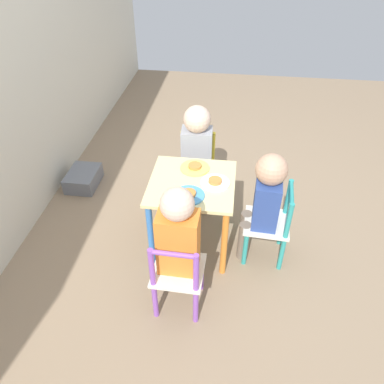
{
  "coord_description": "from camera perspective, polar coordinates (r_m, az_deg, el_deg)",
  "views": [
    {
      "loc": [
        -1.68,
        -0.22,
        1.76
      ],
      "look_at": [
        0.0,
        0.0,
        0.42
      ],
      "focal_mm": 35.0,
      "sensor_mm": 36.0,
      "label": 1
    }
  ],
  "objects": [
    {
      "name": "ground_plane",
      "position": [
        2.45,
        0.0,
        -7.78
      ],
      "size": [
        6.0,
        6.0,
        0.0
      ],
      "primitive_type": "plane",
      "color": "#8C755B"
    },
    {
      "name": "kids_table",
      "position": [
        2.18,
        0.0,
        -0.43
      ],
      "size": [
        0.48,
        0.48,
        0.5
      ],
      "color": "beige",
      "rests_on": "ground_plane"
    },
    {
      "name": "chair_yellow",
      "position": [
        2.64,
        0.75,
        3.32
      ],
      "size": [
        0.27,
        0.27,
        0.51
      ],
      "rotation": [
        0.0,
        0.0,
        -1.52
      ],
      "color": "silver",
      "rests_on": "ground_plane"
    },
    {
      "name": "chair_purple",
      "position": [
        1.95,
        -2.2,
        -12.59
      ],
      "size": [
        0.27,
        0.27,
        0.51
      ],
      "rotation": [
        0.0,
        0.0,
        1.54
      ],
      "color": "silver",
      "rests_on": "ground_plane"
    },
    {
      "name": "chair_teal",
      "position": [
        2.26,
        11.87,
        -4.88
      ],
      "size": [
        0.27,
        0.27,
        0.51
      ],
      "rotation": [
        0.0,
        0.0,
        -3.2
      ],
      "color": "silver",
      "rests_on": "ground_plane"
    },
    {
      "name": "child_right",
      "position": [
        2.48,
        0.71,
        6.57
      ],
      "size": [
        0.23,
        0.21,
        0.76
      ],
      "rotation": [
        0.0,
        0.0,
        -1.52
      ],
      "color": "#7A6B5B",
      "rests_on": "ground_plane"
    },
    {
      "name": "child_left",
      "position": [
        1.84,
        -2.01,
        -7.09
      ],
      "size": [
        0.22,
        0.2,
        0.77
      ],
      "rotation": [
        0.0,
        0.0,
        1.54
      ],
      "color": "#7A6B5B",
      "rests_on": "ground_plane"
    },
    {
      "name": "child_front",
      "position": [
        2.13,
        10.93,
        -0.89
      ],
      "size": [
        0.21,
        0.22,
        0.72
      ],
      "rotation": [
        0.0,
        0.0,
        -3.2
      ],
      "color": "#7A6B5B",
      "rests_on": "ground_plane"
    },
    {
      "name": "plate_right",
      "position": [
        2.22,
        0.44,
        3.77
      ],
      "size": [
        0.17,
        0.17,
        0.03
      ],
      "color": "#EADB66",
      "rests_on": "kids_table"
    },
    {
      "name": "plate_left",
      "position": [
        2.01,
        -0.48,
        -0.43
      ],
      "size": [
        0.17,
        0.17,
        0.03
      ],
      "color": "#4C9EE0",
      "rests_on": "kids_table"
    },
    {
      "name": "plate_front",
      "position": [
        2.1,
        3.54,
        1.49
      ],
      "size": [
        0.17,
        0.17,
        0.03
      ],
      "color": "white",
      "rests_on": "kids_table"
    },
    {
      "name": "storage_bin",
      "position": [
        3.0,
        -16.22,
        2.01
      ],
      "size": [
        0.29,
        0.22,
        0.12
      ],
      "color": "slate",
      "rests_on": "ground_plane"
    }
  ]
}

